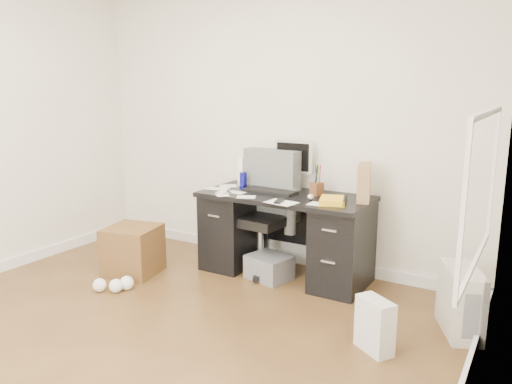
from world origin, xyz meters
TOP-DOWN VIEW (x-y plane):
  - ground at (0.00, 0.00)m, footprint 4.00×4.00m
  - room_shell at (0.03, 0.03)m, footprint 4.02×4.02m
  - desk at (0.30, 1.65)m, footprint 1.50×0.70m
  - loose_papers at (0.10, 1.60)m, footprint 1.10×0.60m
  - lcd_monitor at (0.26, 1.88)m, footprint 0.36×0.21m
  - keyboard at (0.16, 1.64)m, footprint 0.50×0.20m
  - computer_mouse at (0.59, 1.54)m, footprint 0.07×0.07m
  - travel_mug at (-0.15, 1.68)m, footprint 0.08×0.08m
  - white_binder at (-0.26, 1.90)m, footprint 0.12×0.24m
  - magazine_file at (0.98, 1.75)m, footprint 0.20×0.29m
  - pen_cup at (0.55, 1.76)m, footprint 0.15×0.15m
  - yellow_book at (0.79, 1.54)m, footprint 0.27×0.31m
  - paper_remote at (0.42, 1.35)m, footprint 0.27×0.23m
  - office_chair at (0.06, 1.64)m, footprint 0.68×0.68m
  - pc_tower at (1.85, 1.30)m, footprint 0.38×0.51m
  - shopping_bag at (1.42, 0.76)m, footprint 0.32×0.30m
  - wicker_basket at (-0.91, 0.99)m, footprint 0.52×0.52m
  - desk_printer at (0.23, 1.50)m, footprint 0.42×0.37m

SIDE VIEW (x-z plane):
  - ground at x=0.00m, z-range 0.00..0.00m
  - desk_printer at x=0.23m, z-range 0.00..0.21m
  - shopping_bag at x=1.42m, z-range 0.00..0.35m
  - wicker_basket at x=-0.91m, z-range 0.00..0.44m
  - pc_tower at x=1.85m, z-range 0.00..0.46m
  - desk at x=0.30m, z-range 0.02..0.77m
  - office_chair at x=0.06m, z-range 0.00..1.11m
  - loose_papers at x=0.10m, z-range 0.75..0.75m
  - paper_remote at x=0.42m, z-range 0.75..0.77m
  - keyboard at x=0.16m, z-range 0.75..0.78m
  - yellow_book at x=0.79m, z-range 0.75..0.79m
  - computer_mouse at x=0.59m, z-range 0.75..0.81m
  - travel_mug at x=-0.15m, z-range 0.75..0.90m
  - pen_cup at x=0.55m, z-range 0.75..1.02m
  - white_binder at x=-0.26m, z-range 0.75..1.02m
  - magazine_file at x=0.98m, z-range 0.75..1.06m
  - lcd_monitor at x=0.26m, z-range 0.75..1.21m
  - room_shell at x=0.03m, z-range 0.30..3.01m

